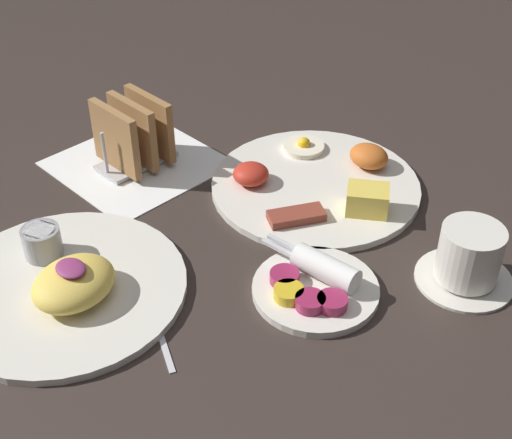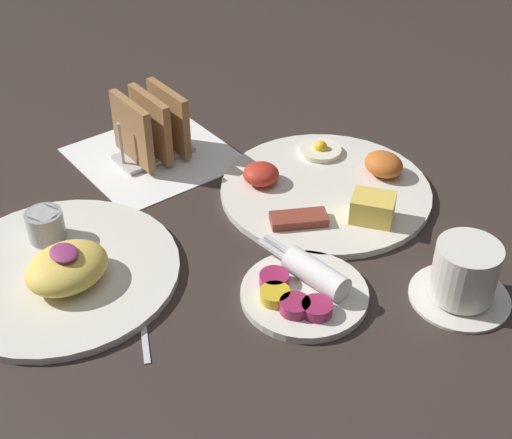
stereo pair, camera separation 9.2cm
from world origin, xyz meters
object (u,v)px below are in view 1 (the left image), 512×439
object	(u,v)px
toast_rack	(133,135)
coffee_cup	(469,258)
plate_breakfast	(319,183)
plate_foreground	(65,283)
plate_condiments	(315,285)

from	to	relation	value
toast_rack	coffee_cup	size ratio (longest dim) A/B	0.97
plate_breakfast	toast_rack	world-z (taller)	toast_rack
plate_breakfast	coffee_cup	size ratio (longest dim) A/B	2.51
plate_foreground	coffee_cup	size ratio (longest dim) A/B	2.46
plate_condiments	toast_rack	bearing A→B (deg)	176.54
plate_foreground	coffee_cup	world-z (taller)	coffee_cup
plate_condiments	coffee_cup	world-z (taller)	coffee_cup
plate_breakfast	plate_condiments	world-z (taller)	plate_breakfast
toast_rack	plate_condiments	bearing A→B (deg)	-3.46
plate_foreground	plate_condiments	bearing A→B (deg)	44.81
coffee_cup	plate_foreground	bearing A→B (deg)	-132.46
plate_breakfast	plate_foreground	size ratio (longest dim) A/B	1.02
plate_foreground	toast_rack	bearing A→B (deg)	126.00
plate_foreground	toast_rack	distance (m)	0.29
plate_breakfast	toast_rack	bearing A→B (deg)	-148.47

